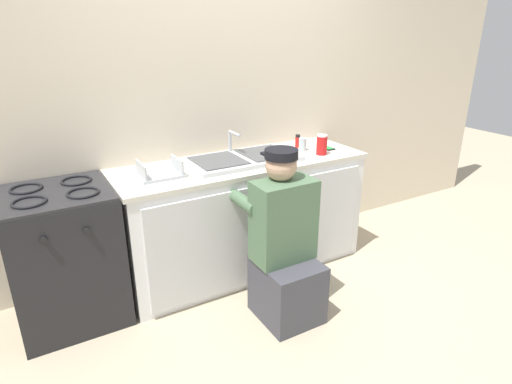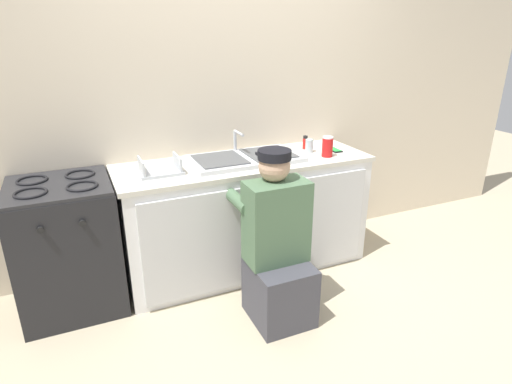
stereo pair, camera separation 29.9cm
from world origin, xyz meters
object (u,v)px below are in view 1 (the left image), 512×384
Objects in this scene: sink_double_basin at (242,158)px; spice_bottle_red at (298,141)px; plumber_person at (285,251)px; dish_rack_tray at (160,173)px; soda_cup_red at (322,145)px; stove_range at (66,256)px; water_glass at (303,144)px; cell_phone at (326,148)px.

spice_bottle_red is at bearing 10.22° from sink_double_basin.
sink_double_basin is 0.79m from plumber_person.
dish_rack_tray is at bearing 132.00° from plumber_person.
spice_bottle_red is at bearing 99.12° from soda_cup_red.
plumber_person is (-0.06, -0.66, -0.42)m from sink_double_basin.
stove_range is 8.44× the size of spice_bottle_red.
plumber_person is at bearing -129.18° from spice_bottle_red.
spice_bottle_red is at bearing 78.85° from water_glass.
cell_phone is (1.36, -0.00, -0.02)m from dish_rack_tray.
soda_cup_red is 0.26m from spice_bottle_red.
dish_rack_tray is 2.00× the size of cell_phone.
cell_phone is (0.74, -0.04, -0.01)m from sink_double_basin.
plumber_person reaches higher than spice_bottle_red.
dish_rack_tray is at bearing -177.91° from water_glass.
plumber_person is (1.19, -0.66, 0.02)m from stove_range.
plumber_person is 1.08m from spice_bottle_red.
sink_double_basin is at bearing 3.15° from dish_rack_tray.
cell_phone is at bearing -13.14° from water_glass.
water_glass reaches higher than stove_range.
dish_rack_tray is 1.23m from soda_cup_red.
dish_rack_tray reaches higher than spice_bottle_red.
water_glass is 0.17m from soda_cup_red.
plumber_person is at bearing -142.57° from soda_cup_red.
soda_cup_red is at bearing -140.84° from cell_phone.
plumber_person is 10.52× the size of spice_bottle_red.
dish_rack_tray is at bearing 179.82° from cell_phone.
spice_bottle_red is (0.62, 0.76, 0.46)m from plumber_person.
spice_bottle_red reaches higher than stove_range.
cell_phone is at bearing -37.52° from spice_bottle_red.
plumber_person is 0.94m from dish_rack_tray.
plumber_person is 11.04× the size of water_glass.
sink_double_basin is 0.90× the size of stove_range.
stove_range is 0.78m from dish_rack_tray.
soda_cup_red is 0.19m from cell_phone.
cell_phone is at bearing -1.04° from stove_range.
soda_cup_red is at bearing -80.88° from spice_bottle_red.
soda_cup_red is (0.06, -0.16, 0.03)m from water_glass.
cell_phone is (0.80, 0.62, 0.41)m from plumber_person.
soda_cup_red is at bearing -69.88° from water_glass.
plumber_person is 0.96m from soda_cup_red.
soda_cup_red is (1.85, -0.15, 0.50)m from stove_range.
spice_bottle_red reaches higher than cell_phone.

